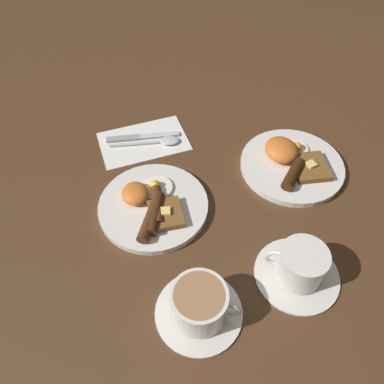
% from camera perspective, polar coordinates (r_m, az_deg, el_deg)
% --- Properties ---
extents(ground_plane, '(3.00, 3.00, 0.00)m').
position_cam_1_polar(ground_plane, '(0.81, -5.86, -2.45)').
color(ground_plane, '#4C301C').
extents(breakfast_plate_near, '(0.24, 0.24, 0.04)m').
position_cam_1_polar(breakfast_plate_near, '(0.80, -6.01, -2.08)').
color(breakfast_plate_near, silver).
rests_on(breakfast_plate_near, ground_plane).
extents(breakfast_plate_far, '(0.24, 0.24, 0.05)m').
position_cam_1_polar(breakfast_plate_far, '(0.91, 14.90, 4.35)').
color(breakfast_plate_far, silver).
rests_on(breakfast_plate_far, ground_plane).
extents(teacup_near, '(0.16, 0.16, 0.08)m').
position_cam_1_polar(teacup_near, '(0.66, 1.14, -16.86)').
color(teacup_near, silver).
rests_on(teacup_near, ground_plane).
extents(teacup_far, '(0.16, 0.16, 0.08)m').
position_cam_1_polar(teacup_far, '(0.72, 16.09, -10.89)').
color(teacup_far, silver).
rests_on(teacup_far, ground_plane).
extents(napkin, '(0.16, 0.23, 0.01)m').
position_cam_1_polar(napkin, '(0.96, -7.38, 7.70)').
color(napkin, white).
rests_on(napkin, ground_plane).
extents(knife, '(0.03, 0.18, 0.01)m').
position_cam_1_polar(knife, '(0.96, -8.16, 8.30)').
color(knife, silver).
rests_on(knife, napkin).
extents(spoon, '(0.04, 0.17, 0.01)m').
position_cam_1_polar(spoon, '(0.94, -4.60, 7.74)').
color(spoon, silver).
rests_on(spoon, napkin).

